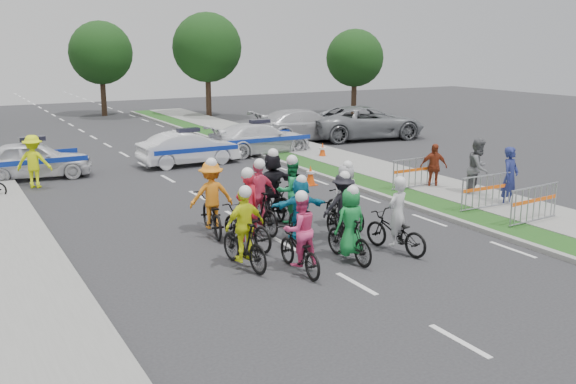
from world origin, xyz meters
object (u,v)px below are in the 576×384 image
rider_4 (342,215)px  spectator_2 (434,167)px  rider_0 (396,227)px  rider_5 (300,215)px  rider_1 (350,232)px  marshal_hiviz (34,162)px  rider_3 (244,237)px  spectator_0 (510,177)px  rider_10 (211,205)px  barrier_1 (486,193)px  police_car_1 (189,148)px  police_car_2 (260,138)px  cone_1 (322,151)px  civilian_suv (366,122)px  barrier_0 (534,206)px  rider_2 (299,242)px  tree_4 (101,53)px  spectator_1 (478,168)px  civilian_sedan (304,125)px  cone_0 (310,175)px  tree_1 (207,48)px  police_car_0 (34,159)px  barrier_2 (415,174)px  rider_9 (259,204)px  rider_7 (345,202)px  rider_6 (247,221)px  rider_11 (272,190)px  tree_2 (355,58)px  rider_8 (291,201)px

rider_4 → spectator_2: 6.86m
rider_0 → rider_5: (-1.70, 1.63, 0.13)m
rider_1 → marshal_hiviz: marshal_hiviz is taller
rider_3 → spectator_0: size_ratio=1.03×
rider_10 → barrier_1: bearing=176.3°
rider_3 → police_car_1: size_ratio=0.46×
police_car_2 → rider_4: bearing=159.5°
spectator_2 → cone_1: spectator_2 is taller
civilian_suv → barrier_0: 16.42m
rider_0 → rider_2: size_ratio=1.04×
police_car_2 → tree_4: (-2.40, 18.79, 3.49)m
rider_10 → spectator_1: (9.07, -0.39, 0.17)m
civilian_suv → marshal_hiviz: bearing=112.0°
rider_0 → civilian_sedan: 17.82m
spectator_2 → cone_0: (-3.25, 2.66, -0.45)m
tree_1 → police_car_0: bearing=-130.6°
barrier_0 → civilian_sedan: bearing=81.6°
rider_2 → police_car_0: size_ratio=0.46×
spectator_0 → marshal_hiviz: spectator_0 is taller
tree_4 → cone_0: bearing=-87.6°
police_car_1 → barrier_2: size_ratio=2.05×
rider_9 → police_car_0: size_ratio=0.49×
rider_1 → cone_1: 13.23m
rider_7 → marshal_hiviz: size_ratio=1.02×
rider_6 → barrier_1: (7.62, -0.40, -0.10)m
rider_10 → barrier_1: 8.16m
barrier_0 → cone_0: (-2.65, 7.37, -0.22)m
rider_11 → spectator_0: size_ratio=1.11×
rider_3 → cone_0: rider_3 is taller
rider_11 → cone_1: 9.91m
rider_1 → tree_2: bearing=-126.3°
spectator_2 → tree_4: size_ratio=0.25×
rider_4 → spectator_2: (5.97, 3.38, 0.08)m
rider_4 → rider_1: bearing=71.5°
rider_8 → marshal_hiviz: (-5.26, 8.60, 0.17)m
rider_9 → spectator_1: rider_9 is taller
civilian_suv → rider_1: bearing=152.2°
police_car_2 → cone_1: (1.78, -2.43, -0.35)m
rider_7 → civilian_sedan: (7.02, 14.05, 0.08)m
cone_1 → tree_1: tree_1 is taller
police_car_2 → tree_1: 15.70m
rider_9 → barrier_1: 6.95m
rider_2 → rider_9: (0.57, 3.12, 0.07)m
rider_1 → tree_1: tree_1 is taller
rider_10 → civilian_sedan: size_ratio=0.38×
rider_6 → barrier_1: rider_6 is taller
rider_7 → police_car_1: bearing=-89.1°
rider_4 → cone_1: (5.86, 10.24, -0.37)m
rider_9 → tree_1: size_ratio=0.29×
rider_3 → spectator_1: bearing=-172.3°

